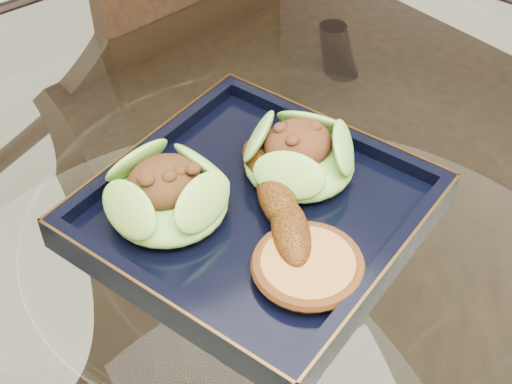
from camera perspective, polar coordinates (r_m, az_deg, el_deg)
dining_table at (r=0.76m, az=1.57°, el=-13.18°), size 1.13×1.13×0.77m
dining_chair at (r=1.07m, az=2.00°, el=4.01°), size 0.48×0.48×0.98m
navy_plate at (r=0.65m, az=-0.00°, el=-1.89°), size 0.35×0.35×0.02m
lettuce_wrap_left at (r=0.63m, az=-7.08°, el=-0.38°), size 0.12×0.12×0.04m
lettuce_wrap_right at (r=0.67m, az=3.49°, el=2.76°), size 0.13×0.13×0.04m
roasted_plantain at (r=0.63m, az=1.71°, el=-0.51°), size 0.08×0.16×0.03m
crumb_patty at (r=0.59m, az=4.17°, el=-6.01°), size 0.10×0.10×0.02m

